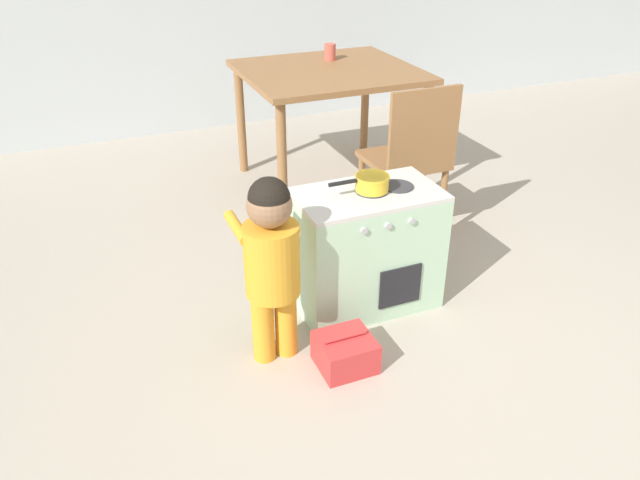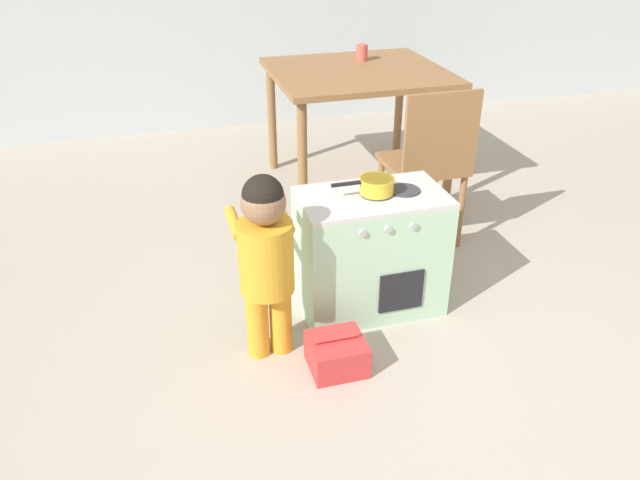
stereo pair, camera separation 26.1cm
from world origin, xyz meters
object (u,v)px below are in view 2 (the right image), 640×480
object	(u,v)px
child_figure	(265,251)
dining_table	(358,85)
play_kitchen	(370,252)
toy_pot	(376,184)
dining_chair_near	(428,162)
toy_basket	(337,354)
cup_on_table	(362,53)

from	to	relation	value
child_figure	dining_table	distance (m)	1.79
play_kitchen	dining_table	bearing A→B (deg)	73.91
toy_pot	play_kitchen	bearing A→B (deg)	-177.76
dining_table	toy_pot	bearing A→B (deg)	-105.61
dining_chair_near	toy_pot	bearing A→B (deg)	-134.51
play_kitchen	toy_pot	bearing A→B (deg)	2.24
toy_pot	toy_basket	world-z (taller)	toy_pot
child_figure	dining_table	size ratio (longest dim) A/B	0.77
toy_pot	dining_table	xyz separation A→B (m)	(0.37, 1.33, 0.04)
toy_pot	child_figure	xyz separation A→B (m)	(-0.53, -0.20, -0.13)
child_figure	cup_on_table	distance (m)	2.03
child_figure	dining_table	world-z (taller)	child_figure
child_figure	dining_chair_near	size ratio (longest dim) A/B	0.92
toy_pot	child_figure	distance (m)	0.58
dining_table	dining_chair_near	distance (m)	0.87
child_figure	cup_on_table	size ratio (longest dim) A/B	8.00
toy_basket	child_figure	bearing A→B (deg)	142.97
toy_pot	dining_chair_near	bearing A→B (deg)	45.49
play_kitchen	toy_basket	world-z (taller)	play_kitchen
dining_chair_near	cup_on_table	size ratio (longest dim) A/B	8.66
dining_table	cup_on_table	distance (m)	0.27
toy_pot	dining_table	world-z (taller)	dining_table
toy_basket	cup_on_table	size ratio (longest dim) A/B	2.21
child_figure	dining_table	xyz separation A→B (m)	(0.90, 1.54, 0.17)
toy_pot	dining_chair_near	distance (m)	0.69
play_kitchen	toy_basket	size ratio (longest dim) A/B	2.86
toy_pot	child_figure	bearing A→B (deg)	-158.81
toy_pot	child_figure	world-z (taller)	child_figure
dining_chair_near	play_kitchen	bearing A→B (deg)	-135.21
toy_basket	dining_table	distance (m)	1.93
toy_basket	cup_on_table	distance (m)	2.20
dining_table	toy_basket	bearing A→B (deg)	-111.01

